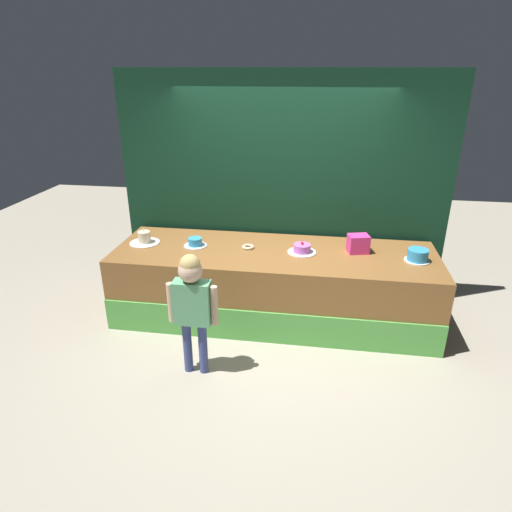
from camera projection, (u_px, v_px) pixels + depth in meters
ground_plane at (267, 342)px, 4.69m from camera, size 12.00×12.00×0.00m
stage_platform at (274, 284)px, 5.04m from camera, size 3.58×1.15×0.81m
curtain_backdrop at (281, 189)px, 5.28m from camera, size 3.91×0.08×2.70m
child_figure at (192, 299)px, 3.94m from camera, size 0.47×0.22×1.22m
pink_box at (358, 244)px, 4.82m from camera, size 0.25×0.22×0.20m
donut at (248, 247)px, 4.96m from camera, size 0.14×0.14×0.03m
cake_far_left at (144, 239)px, 5.09m from camera, size 0.35×0.35×0.19m
cake_center_left at (195, 243)px, 5.02m from camera, size 0.26×0.26×0.10m
cake_center_right at (302, 249)px, 4.84m from camera, size 0.32×0.32×0.13m
cake_far_right at (418, 255)px, 4.62m from camera, size 0.26×0.26×0.13m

